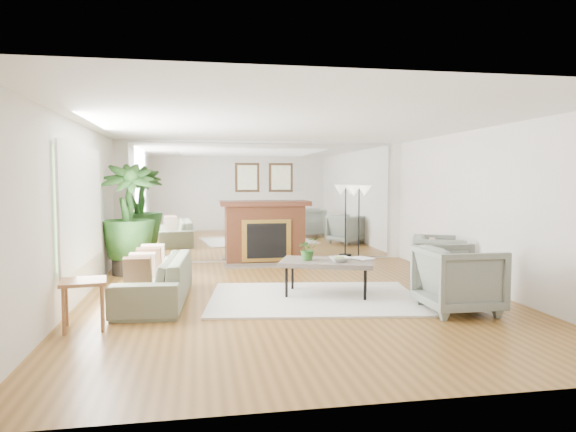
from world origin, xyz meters
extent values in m
plane|color=brown|center=(0.00, 0.00, 0.00)|extent=(7.00, 7.00, 0.00)
cube|color=silver|center=(-2.99, 0.00, 1.25)|extent=(0.02, 7.00, 2.50)
cube|color=silver|center=(2.99, 0.00, 1.25)|extent=(0.02, 7.00, 2.50)
cube|color=silver|center=(0.00, 3.49, 1.25)|extent=(6.00, 0.02, 2.50)
cube|color=silver|center=(0.00, 3.47, 1.25)|extent=(5.40, 0.04, 2.40)
cube|color=#B2E09E|center=(-2.96, 0.40, 1.35)|extent=(0.04, 2.40, 1.50)
cube|color=brown|center=(0.00, 3.28, 0.60)|extent=(1.60, 0.40, 1.20)
cube|color=gold|center=(0.00, 3.07, 0.48)|extent=(1.00, 0.04, 0.85)
cube|color=black|center=(0.00, 3.05, 0.48)|extent=(0.80, 0.04, 0.70)
cube|color=#6B5F54|center=(0.00, 2.93, 0.01)|extent=(1.70, 0.55, 0.03)
cube|color=#4F2819|center=(0.00, 3.26, 1.22)|extent=(1.85, 0.46, 0.10)
cube|color=black|center=(-0.35, 3.43, 1.75)|extent=(0.50, 0.04, 0.60)
cube|color=black|center=(0.35, 3.43, 1.75)|extent=(0.50, 0.04, 0.60)
cube|color=beige|center=(0.26, -0.08, 0.02)|extent=(3.19, 2.48, 0.03)
cube|color=#6B5F54|center=(0.49, 0.08, 0.50)|extent=(1.51, 1.17, 0.07)
cylinder|color=black|center=(-0.13, 0.00, 0.23)|extent=(0.04, 0.04, 0.47)
cylinder|color=black|center=(0.92, -0.37, 0.23)|extent=(0.04, 0.04, 0.47)
cylinder|color=black|center=(0.06, 0.52, 0.23)|extent=(0.04, 0.04, 0.47)
cylinder|color=black|center=(1.10, 0.15, 0.23)|extent=(0.04, 0.04, 0.47)
imported|color=slate|center=(-1.95, 0.17, 0.32)|extent=(0.99, 2.22, 0.63)
imported|color=gray|center=(2.60, 0.80, 0.39)|extent=(1.14, 1.12, 0.78)
imported|color=gray|center=(1.93, -1.08, 0.43)|extent=(0.94, 0.92, 0.85)
cube|color=#9B6E3E|center=(-2.65, -1.04, 0.55)|extent=(0.57, 0.57, 0.04)
cylinder|color=#9B6E3E|center=(-2.81, -1.26, 0.27)|extent=(0.04, 0.04, 0.54)
cylinder|color=#9B6E3E|center=(-2.42, -1.20, 0.27)|extent=(0.04, 0.04, 0.54)
cylinder|color=#9B6E3E|center=(-2.88, -0.87, 0.27)|extent=(0.04, 0.04, 0.54)
cylinder|color=#9B6E3E|center=(-2.49, -0.81, 0.27)|extent=(0.04, 0.04, 0.54)
cylinder|color=black|center=(-2.60, 2.43, 0.21)|extent=(0.58, 0.58, 0.42)
imported|color=#3A6B27|center=(-2.60, 2.43, 1.15)|extent=(1.09, 1.09, 1.71)
cylinder|color=black|center=(1.90, 2.97, 0.02)|extent=(0.27, 0.27, 0.04)
cylinder|color=black|center=(1.90, 2.97, 0.77)|extent=(0.03, 0.03, 1.53)
cone|color=#F2EACD|center=(1.78, 2.97, 1.48)|extent=(0.29, 0.29, 0.21)
cone|color=#F2EACD|center=(2.01, 2.97, 1.48)|extent=(0.29, 0.29, 0.21)
imported|color=#3A6B27|center=(0.22, 0.14, 0.70)|extent=(0.32, 0.28, 0.34)
imported|color=#9B6E3E|center=(0.63, -0.08, 0.57)|extent=(0.30, 0.30, 0.07)
imported|color=#9B6E3E|center=(0.91, 0.03, 0.54)|extent=(0.34, 0.39, 0.02)
camera|label=1|loc=(-1.36, -7.11, 1.70)|focal=32.00mm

